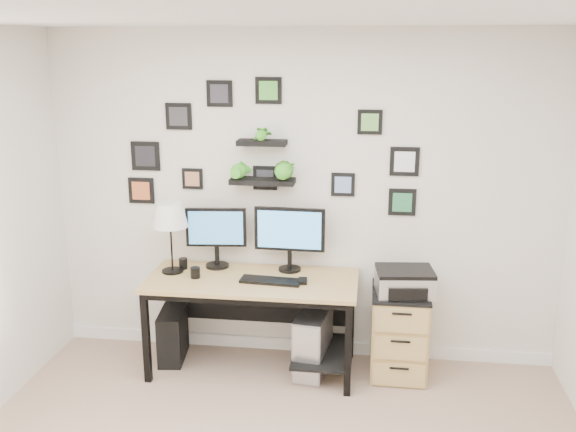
% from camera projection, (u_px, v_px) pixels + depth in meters
% --- Properties ---
extents(room, '(4.00, 4.00, 4.00)m').
position_uv_depth(room, '(301.00, 345.00, 5.34)').
color(room, tan).
rests_on(room, ground).
extents(desk, '(1.60, 0.70, 0.75)m').
position_uv_depth(desk, '(258.00, 293.00, 4.92)').
color(desk, tan).
rests_on(desk, ground).
extents(monitor_left, '(0.48, 0.20, 0.49)m').
position_uv_depth(monitor_left, '(216.00, 233.00, 5.04)').
color(monitor_left, black).
rests_on(monitor_left, desk).
extents(monitor_right, '(0.55, 0.18, 0.51)m').
position_uv_depth(monitor_right, '(290.00, 234.00, 4.96)').
color(monitor_right, black).
rests_on(monitor_right, desk).
extents(keyboard, '(0.47, 0.18, 0.02)m').
position_uv_depth(keyboard, '(271.00, 281.00, 4.79)').
color(keyboard, black).
rests_on(keyboard, desk).
extents(mouse, '(0.07, 0.11, 0.03)m').
position_uv_depth(mouse, '(303.00, 281.00, 4.78)').
color(mouse, black).
rests_on(mouse, desk).
extents(table_lamp, '(0.27, 0.27, 0.56)m').
position_uv_depth(table_lamp, '(170.00, 217.00, 4.89)').
color(table_lamp, black).
rests_on(table_lamp, desk).
extents(mug, '(0.07, 0.07, 0.08)m').
position_uv_depth(mug, '(195.00, 273.00, 4.87)').
color(mug, black).
rests_on(mug, desk).
extents(pen_cup, '(0.07, 0.07, 0.09)m').
position_uv_depth(pen_cup, '(183.00, 263.00, 5.07)').
color(pen_cup, black).
rests_on(pen_cup, desk).
extents(pc_tower_black, '(0.23, 0.43, 0.41)m').
position_uv_depth(pc_tower_black, '(173.00, 335.00, 5.17)').
color(pc_tower_black, black).
rests_on(pc_tower_black, ground).
extents(pc_tower_grey, '(0.28, 0.52, 0.49)m').
position_uv_depth(pc_tower_grey, '(313.00, 342.00, 4.95)').
color(pc_tower_grey, gray).
rests_on(pc_tower_grey, ground).
extents(file_cabinet, '(0.43, 0.53, 0.67)m').
position_uv_depth(file_cabinet, '(399.00, 332.00, 4.92)').
color(file_cabinet, tan).
rests_on(file_cabinet, ground).
extents(printer, '(0.45, 0.38, 0.19)m').
position_uv_depth(printer, '(405.00, 282.00, 4.76)').
color(printer, silver).
rests_on(printer, file_cabinet).
extents(wall_decor, '(2.30, 0.18, 1.04)m').
position_uv_depth(wall_decor, '(263.00, 156.00, 4.91)').
color(wall_decor, black).
rests_on(wall_decor, ground).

